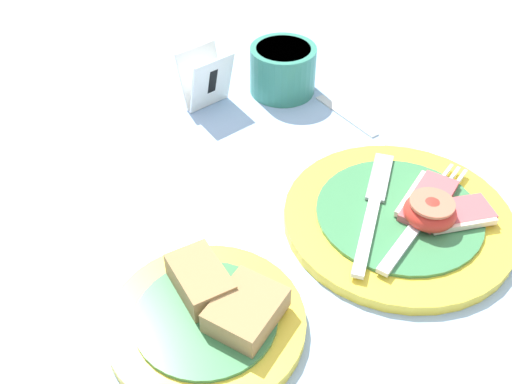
% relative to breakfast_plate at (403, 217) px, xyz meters
% --- Properties ---
extents(ground_plane, '(3.00, 3.00, 0.00)m').
position_rel_breakfast_plate_xyz_m(ground_plane, '(-0.10, -0.02, -0.01)').
color(ground_plane, '#93B2DB').
extents(breakfast_plate, '(0.23, 0.23, 0.04)m').
position_rel_breakfast_plate_xyz_m(breakfast_plate, '(0.00, 0.00, 0.00)').
color(breakfast_plate, yellow).
rests_on(breakfast_plate, ground_plane).
extents(bread_plate, '(0.17, 0.17, 0.04)m').
position_rel_breakfast_plate_xyz_m(bread_plate, '(-0.23, -0.02, 0.00)').
color(bread_plate, yellow).
rests_on(bread_plate, ground_plane).
extents(sugar_cup, '(0.09, 0.09, 0.06)m').
position_rel_breakfast_plate_xyz_m(sugar_cup, '(0.03, 0.28, 0.02)').
color(sugar_cup, '#337F6B').
rests_on(sugar_cup, ground_plane).
extents(number_card, '(0.07, 0.05, 0.07)m').
position_rel_breakfast_plate_xyz_m(number_card, '(-0.08, 0.30, 0.03)').
color(number_card, white).
rests_on(number_card, ground_plane).
extents(teaspoon_by_saucer, '(0.04, 0.19, 0.01)m').
position_rel_breakfast_plate_xyz_m(teaspoon_by_saucer, '(0.07, 0.11, -0.01)').
color(teaspoon_by_saucer, silver).
rests_on(teaspoon_by_saucer, ground_plane).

